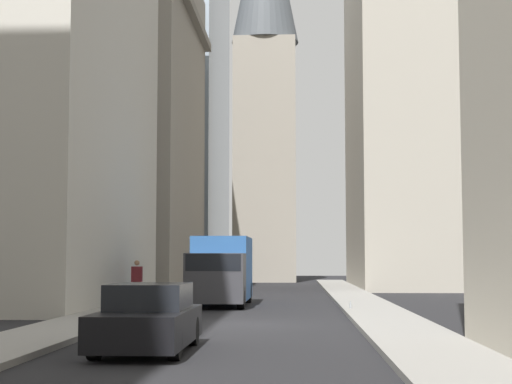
% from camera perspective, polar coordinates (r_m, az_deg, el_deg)
% --- Properties ---
extents(ground_plane, '(135.00, 135.00, 0.00)m').
position_cam_1_polar(ground_plane, '(24.51, -1.21, -9.22)').
color(ground_plane, black).
extents(sidewalk_right, '(90.00, 2.20, 0.14)m').
position_cam_1_polar(sidewalk_right, '(25.22, -11.58, -8.84)').
color(sidewalk_right, gray).
rests_on(sidewalk_right, ground_plane).
extents(sidewalk_left, '(90.00, 2.20, 0.14)m').
position_cam_1_polar(sidewalk_left, '(24.60, 9.44, -8.98)').
color(sidewalk_left, gray).
rests_on(sidewalk_left, ground_plane).
extents(building_left_far, '(17.38, 10.00, 27.95)m').
position_cam_1_polar(building_left_far, '(57.16, 11.81, 7.59)').
color(building_left_far, '#A8A091').
rests_on(building_left_far, ground_plane).
extents(building_right_far, '(17.74, 10.50, 22.55)m').
position_cam_1_polar(building_right_far, '(57.79, -9.54, 4.70)').
color(building_right_far, gray).
rests_on(building_right_far, ground_plane).
extents(church_spire, '(5.69, 5.69, 34.77)m').
position_cam_1_polar(church_spire, '(70.17, 0.64, 8.73)').
color(church_spire, gray).
rests_on(church_spire, ground_plane).
extents(delivery_truck, '(6.46, 2.25, 2.84)m').
position_cam_1_polar(delivery_truck, '(33.84, -2.46, -5.49)').
color(delivery_truck, '#285699').
rests_on(delivery_truck, ground_plane).
extents(sedan_black, '(4.30, 1.78, 1.42)m').
position_cam_1_polar(sedan_black, '(17.41, -7.57, -8.86)').
color(sedan_black, black).
rests_on(sedan_black, ground_plane).
extents(pedestrian, '(0.26, 0.44, 1.73)m').
position_cam_1_polar(pedestrian, '(34.67, -8.34, -6.05)').
color(pedestrian, black).
rests_on(pedestrian, sidewalk_right).
extents(discarded_bottle, '(0.07, 0.07, 0.27)m').
position_cam_1_polar(discarded_bottle, '(30.11, 6.62, -7.87)').
color(discarded_bottle, '#999EA3').
rests_on(discarded_bottle, sidewalk_left).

